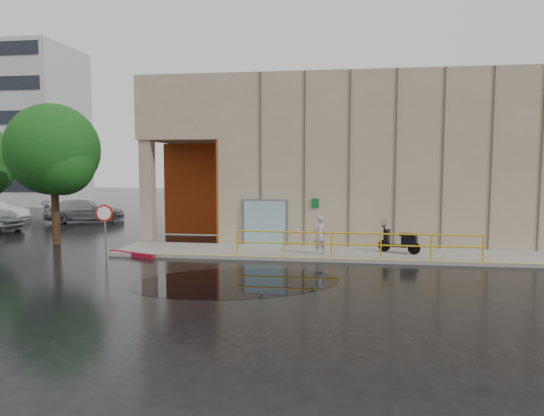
{
  "coord_description": "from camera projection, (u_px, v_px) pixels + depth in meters",
  "views": [
    {
      "loc": [
        3.58,
        -15.9,
        3.84
      ],
      "look_at": [
        0.94,
        3.0,
        2.12
      ],
      "focal_mm": 32.0,
      "sensor_mm": 36.0,
      "label": 1
    }
  ],
  "objects": [
    {
      "name": "car_c",
      "position": [
        85.0,
        211.0,
        32.47
      ],
      "size": [
        5.52,
        4.11,
        1.49
      ],
      "primitive_type": "imported",
      "rotation": [
        0.0,
        0.0,
        2.02
      ],
      "color": "#9C9EA2",
      "rests_on": "ground"
    },
    {
      "name": "distant_building",
      "position": [
        14.0,
        127.0,
        47.3
      ],
      "size": [
        12.0,
        8.08,
        15.0
      ],
      "color": "#B7B7B2",
      "rests_on": "ground"
    },
    {
      "name": "building",
      "position": [
        368.0,
        158.0,
        26.28
      ],
      "size": [
        20.0,
        10.17,
        8.0
      ],
      "color": "gray",
      "rests_on": "ground"
    },
    {
      "name": "stop_sign",
      "position": [
        105.0,
        220.0,
        18.91
      ],
      "size": [
        0.67,
        0.25,
        2.29
      ],
      "rotation": [
        0.0,
        0.0,
        -0.07
      ],
      "color": "slate",
      "rests_on": "ground"
    },
    {
      "name": "red_curb",
      "position": [
        132.0,
        254.0,
        20.26
      ],
      "size": [
        2.29,
        1.06,
        0.18
      ],
      "primitive_type": "cube",
      "rotation": [
        0.0,
        0.0,
        -0.38
      ],
      "color": "maroon",
      "rests_on": "ground"
    },
    {
      "name": "tree_near",
      "position": [
        55.0,
        153.0,
        22.99
      ],
      "size": [
        4.35,
        4.35,
        6.72
      ],
      "rotation": [
        0.0,
        0.0,
        0.2
      ],
      "color": "#322110",
      "rests_on": "ground"
    },
    {
      "name": "person",
      "position": [
        320.0,
        235.0,
        19.93
      ],
      "size": [
        0.7,
        0.64,
        1.6
      ],
      "primitive_type": "imported",
      "rotation": [
        0.0,
        0.0,
        3.72
      ],
      "color": "#A3A2A7",
      "rests_on": "sidewalk"
    },
    {
      "name": "scooter",
      "position": [
        400.0,
        234.0,
        20.15
      ],
      "size": [
        1.8,
        1.22,
        1.37
      ],
      "rotation": [
        0.0,
        0.0,
        -0.42
      ],
      "color": "black",
      "rests_on": "sidewalk"
    },
    {
      "name": "puddle",
      "position": [
        236.0,
        282.0,
        15.86
      ],
      "size": [
        7.85,
        6.12,
        0.01
      ],
      "primitive_type": "cube",
      "rotation": [
        0.0,
        0.0,
        0.31
      ],
      "color": "black",
      "rests_on": "ground"
    },
    {
      "name": "ground",
      "position": [
        233.0,
        277.0,
        16.52
      ],
      "size": [
        120.0,
        120.0,
        0.0
      ],
      "primitive_type": "plane",
      "color": "black",
      "rests_on": "ground"
    },
    {
      "name": "sidewalk",
      "position": [
        349.0,
        254.0,
        20.41
      ],
      "size": [
        20.0,
        3.0,
        0.15
      ],
      "primitive_type": "cube",
      "color": "gray",
      "rests_on": "ground"
    },
    {
      "name": "guardrail",
      "position": [
        356.0,
        245.0,
        18.98
      ],
      "size": [
        9.56,
        0.06,
        1.03
      ],
      "color": "gold",
      "rests_on": "sidewalk"
    }
  ]
}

